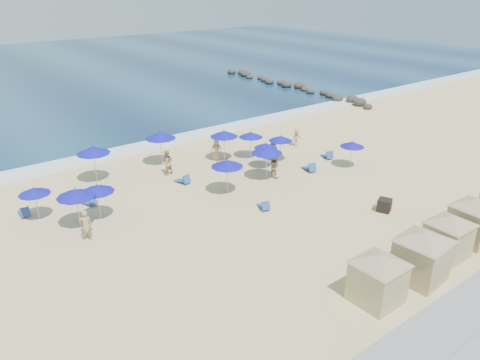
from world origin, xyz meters
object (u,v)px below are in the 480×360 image
at_px(cabana_3, 475,214).
at_px(beachgoer_1, 167,163).
at_px(umbrella_3, 97,188).
at_px(umbrella_6, 267,150).
at_px(cabana_0, 379,272).
at_px(umbrella_11, 352,144).
at_px(umbrella_10, 281,138).
at_px(beachgoer_5, 274,166).
at_px(umbrella_4, 160,135).
at_px(beachgoer_2, 273,149).
at_px(umbrella_0, 34,191).
at_px(cabana_2, 449,231).
at_px(trash_bin, 384,205).
at_px(beachgoer_0, 86,225).
at_px(umbrella_9, 251,135).
at_px(umbrella_2, 93,150).
at_px(umbrella_1, 76,193).
at_px(beachgoer_4, 216,150).
at_px(umbrella_5, 227,163).
at_px(beachgoer_3, 297,137).
at_px(umbrella_8, 266,146).
at_px(rock_jetty, 291,85).
at_px(umbrella_7, 224,134).
at_px(cabana_1, 423,249).

bearing_deg(cabana_3, beachgoer_1, 114.98).
relative_size(umbrella_3, umbrella_6, 0.90).
relative_size(cabana_0, umbrella_11, 2.00).
xyz_separation_m(umbrella_10, beachgoer_5, (-2.56, -2.21, -1.00)).
xyz_separation_m(umbrella_4, beachgoer_2, (7.58, -4.28, -1.52)).
relative_size(cabana_0, cabana_3, 0.95).
bearing_deg(umbrella_0, umbrella_11, -15.11).
bearing_deg(umbrella_11, beachgoer_1, 148.80).
distance_m(cabana_2, umbrella_4, 21.14).
bearing_deg(trash_bin, beachgoer_5, 78.38).
height_order(umbrella_0, umbrella_6, umbrella_6).
height_order(cabana_2, beachgoer_2, cabana_2).
bearing_deg(beachgoer_0, cabana_3, 161.23).
height_order(umbrella_6, umbrella_9, umbrella_6).
bearing_deg(umbrella_2, cabana_2, -62.58).
xyz_separation_m(cabana_0, umbrella_3, (-6.69, 14.89, 0.47)).
relative_size(cabana_2, umbrella_1, 1.64).
relative_size(umbrella_4, beachgoer_4, 1.55).
height_order(cabana_3, umbrella_4, cabana_3).
bearing_deg(umbrella_4, umbrella_0, -161.17).
relative_size(umbrella_2, umbrella_5, 1.09).
relative_size(umbrella_2, beachgoer_3, 1.70).
relative_size(umbrella_8, umbrella_9, 0.92).
bearing_deg(cabana_0, umbrella_1, 118.76).
relative_size(rock_jetty, umbrella_2, 9.92).
xyz_separation_m(rock_jetty, umbrella_2, (-31.94, -13.96, 1.97)).
relative_size(umbrella_4, umbrella_7, 1.08).
height_order(cabana_0, cabana_2, cabana_0).
bearing_deg(umbrella_9, beachgoer_5, -105.72).
distance_m(cabana_0, beachgoer_3, 20.96).
height_order(cabana_1, cabana_3, cabana_1).
xyz_separation_m(umbrella_6, umbrella_8, (1.35, 1.70, -0.43)).
distance_m(umbrella_9, beachgoer_4, 2.95).
distance_m(umbrella_7, beachgoer_1, 5.22).
height_order(cabana_1, umbrella_7, cabana_1).
xyz_separation_m(umbrella_10, beachgoer_0, (-16.54, -2.62, -0.96)).
bearing_deg(umbrella_9, cabana_1, -102.51).
height_order(cabana_0, umbrella_7, cabana_0).
relative_size(umbrella_0, umbrella_9, 0.95).
relative_size(umbrella_10, beachgoer_5, 1.25).
bearing_deg(umbrella_5, cabana_3, -62.03).
relative_size(beachgoer_2, beachgoer_5, 0.97).
bearing_deg(umbrella_1, umbrella_2, 60.53).
bearing_deg(beachgoer_1, umbrella_11, 138.83).
height_order(trash_bin, umbrella_10, umbrella_10).
height_order(cabana_2, beachgoer_3, cabana_2).
xyz_separation_m(rock_jetty, umbrella_3, (-33.93, -19.57, 1.62)).
distance_m(umbrella_0, umbrella_4, 10.79).
relative_size(umbrella_11, beachgoer_4, 1.21).
xyz_separation_m(umbrella_11, beachgoer_4, (-7.23, 7.42, -0.95)).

